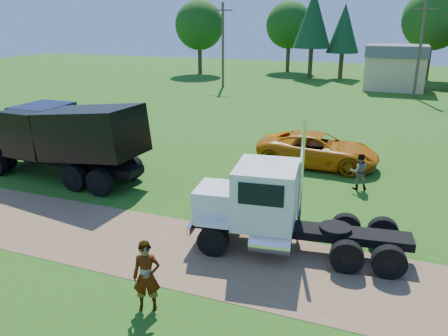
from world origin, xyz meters
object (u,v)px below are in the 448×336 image
(white_semi_tractor, at_px, (268,207))
(orange_pickup, at_px, (318,150))
(spectator_a, at_px, (147,276))
(navy_truck, at_px, (57,137))
(black_dump_truck, at_px, (66,137))

(white_semi_tractor, bearing_deg, orange_pickup, 82.37)
(white_semi_tractor, bearing_deg, spectator_a, -121.91)
(orange_pickup, bearing_deg, navy_truck, 113.53)
(white_semi_tractor, distance_m, navy_truck, 12.82)
(black_dump_truck, relative_size, orange_pickup, 1.42)
(orange_pickup, height_order, spectator_a, spectator_a)
(spectator_a, bearing_deg, orange_pickup, 58.45)
(white_semi_tractor, height_order, spectator_a, white_semi_tractor)
(black_dump_truck, xyz_separation_m, navy_truck, (-1.50, 1.03, -0.40))
(black_dump_truck, xyz_separation_m, orange_pickup, (10.72, 6.25, -1.20))
(navy_truck, bearing_deg, spectator_a, -40.90)
(navy_truck, xyz_separation_m, orange_pickup, (12.22, 5.22, -0.80))
(navy_truck, xyz_separation_m, spectator_a, (10.14, -8.44, -0.68))
(navy_truck, relative_size, spectator_a, 3.87)
(navy_truck, bearing_deg, black_dump_truck, -35.61)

